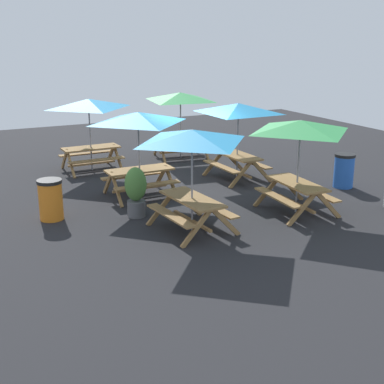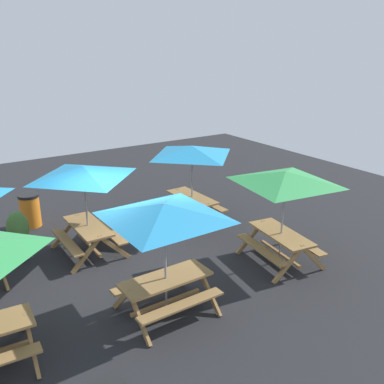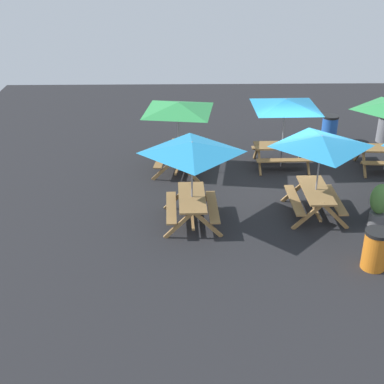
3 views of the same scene
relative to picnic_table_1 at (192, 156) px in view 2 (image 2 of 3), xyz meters
name	(u,v)px [view 2 (image 2 of 3)]	position (x,y,z in m)	size (l,w,h in m)	color
ground_plane	(128,275)	(3.01, 1.91, -1.99)	(24.00, 24.00, 0.00)	#232326
picnic_table_1	(192,156)	(0.00, 0.00, 0.00)	(2.05, 2.05, 2.34)	olive
picnic_table_2	(164,219)	(3.00, 3.65, 0.00)	(2.83, 2.83, 2.34)	olive
picnic_table_3	(84,178)	(3.35, 0.36, 0.00)	(2.01, 2.01, 2.34)	olive
picnic_table_5	(285,184)	(-0.36, 3.36, 0.00)	(2.80, 2.80, 2.34)	olive
trash_bin_orange	(30,210)	(4.16, -2.21, -1.49)	(0.59, 0.59, 0.98)	orange
potted_plant_0	(19,233)	(4.87, -0.32, -1.33)	(0.53, 0.53, 1.23)	#59595B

